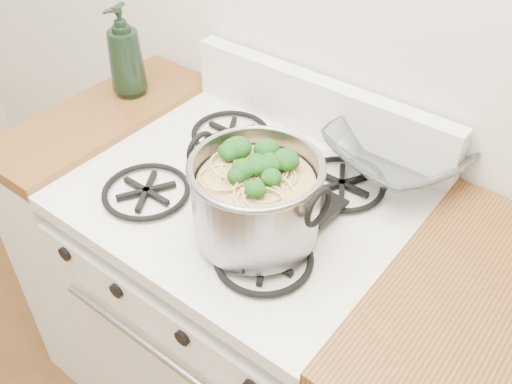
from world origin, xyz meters
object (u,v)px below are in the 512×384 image
object	(u,v)px
gas_range	(246,316)
spatula	(319,203)
glass_bowl	(396,160)
stock_pot	(256,199)
bottle	(125,51)

from	to	relation	value
gas_range	spatula	size ratio (longest dim) A/B	2.98
spatula	glass_bowl	xyz separation A→B (m)	(0.06, 0.24, 0.00)
stock_pot	glass_bowl	size ratio (longest dim) A/B	2.35
gas_range	glass_bowl	size ratio (longest dim) A/B	7.23
gas_range	stock_pot	world-z (taller)	stock_pot
glass_bowl	gas_range	bearing A→B (deg)	-130.85
bottle	stock_pot	bearing A→B (deg)	-24.73
stock_pot	spatula	xyz separation A→B (m)	(0.06, 0.14, -0.07)
gas_range	glass_bowl	distance (m)	0.62
glass_bowl	bottle	xyz separation A→B (m)	(-0.76, -0.15, 0.11)
spatula	glass_bowl	size ratio (longest dim) A/B	2.42
glass_bowl	stock_pot	bearing A→B (deg)	-108.51
spatula	bottle	xyz separation A→B (m)	(-0.69, 0.09, 0.11)
gas_range	spatula	world-z (taller)	spatula
gas_range	spatula	bearing A→B (deg)	12.42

